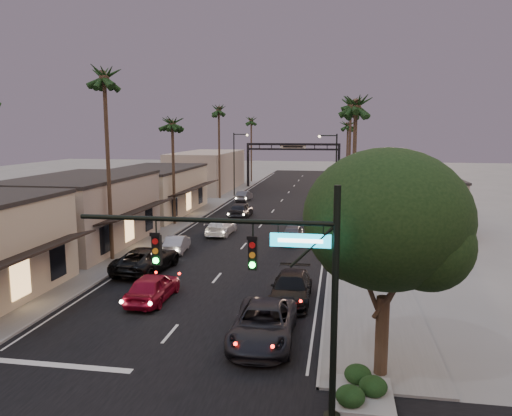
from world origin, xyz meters
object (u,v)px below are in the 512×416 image
(streetlight_left, at_px, (236,159))
(palm_rb, at_px, (351,101))
(palm_lc, at_px, (172,119))
(traffic_signal, at_px, (274,269))
(palm_ld, at_px, (219,107))
(oncoming_silver, at_px, (177,244))
(palm_lb, at_px, (104,72))
(palm_rc, at_px, (348,123))
(palm_far, at_px, (251,118))
(curbside_near, at_px, (263,324))
(streetlight_right, at_px, (334,167))
(arch, at_px, (293,154))
(palm_ra, at_px, (356,100))
(curbside_black, at_px, (291,288))
(corner_tree, at_px, (389,225))
(oncoming_pickup, at_px, (147,259))
(oncoming_red, at_px, (153,287))

(streetlight_left, height_order, palm_rb, palm_rb)
(palm_lc, height_order, palm_rb, palm_rb)
(traffic_signal, height_order, palm_ld, palm_ld)
(palm_lc, bearing_deg, oncoming_silver, -70.36)
(palm_lb, distance_m, palm_rc, 45.48)
(palm_far, bearing_deg, palm_lb, -90.31)
(palm_lb, bearing_deg, streetlight_left, 87.33)
(palm_ld, xyz_separation_m, curbside_near, (13.04, -45.13, -11.59))
(streetlight_right, xyz_separation_m, palm_ld, (-15.52, 10.00, 7.09))
(streetlight_left, bearing_deg, arch, 60.03)
(palm_ld, bearing_deg, palm_far, 89.25)
(palm_ra, relative_size, palm_rb, 0.93)
(streetlight_right, relative_size, oncoming_silver, 2.22)
(oncoming_silver, height_order, curbside_black, curbside_black)
(streetlight_right, relative_size, palm_rc, 0.74)
(arch, bearing_deg, corner_tree, -81.38)
(palm_lc, bearing_deg, corner_tree, -57.66)
(traffic_signal, relative_size, palm_far, 0.64)
(palm_lb, bearing_deg, traffic_signal, -51.56)
(oncoming_pickup, bearing_deg, streetlight_left, -81.88)
(oncoming_red, bearing_deg, corner_tree, 150.93)
(oncoming_red, height_order, curbside_near, curbside_near)
(palm_ra, bearing_deg, palm_rc, 90.00)
(traffic_signal, distance_m, palm_rb, 40.77)
(corner_tree, height_order, palm_lc, palm_lc)
(palm_rb, distance_m, oncoming_pickup, 30.15)
(corner_tree, bearing_deg, palm_rc, 90.89)
(corner_tree, bearing_deg, arch, 98.62)
(traffic_signal, distance_m, curbside_black, 12.17)
(arch, height_order, curbside_near, arch)
(corner_tree, xyz_separation_m, oncoming_silver, (-14.23, 17.77, -5.31))
(streetlight_right, height_order, oncoming_silver, streetlight_right)
(palm_rb, bearing_deg, arch, 108.30)
(oncoming_pickup, relative_size, curbside_black, 1.13)
(streetlight_right, relative_size, palm_ra, 0.68)
(palm_ld, relative_size, oncoming_silver, 3.50)
(curbside_near, distance_m, curbside_black, 5.55)
(streetlight_left, xyz_separation_m, curbside_black, (12.07, -42.63, -4.56))
(palm_lc, bearing_deg, palm_lb, -90.00)
(streetlight_right, relative_size, streetlight_left, 1.00)
(palm_rc, bearing_deg, curbside_near, -94.40)
(palm_lc, bearing_deg, curbside_near, -63.48)
(palm_lb, xyz_separation_m, palm_lc, (0.00, 14.00, -2.92))
(traffic_signal, height_order, palm_lb, palm_lb)
(arch, bearing_deg, oncoming_silver, -96.06)
(palm_rc, distance_m, oncoming_red, 51.90)
(streetlight_left, distance_m, curbside_black, 44.54)
(palm_rc, relative_size, oncoming_red, 2.59)
(oncoming_pickup, bearing_deg, curbside_black, 162.15)
(corner_tree, relative_size, palm_rb, 0.62)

